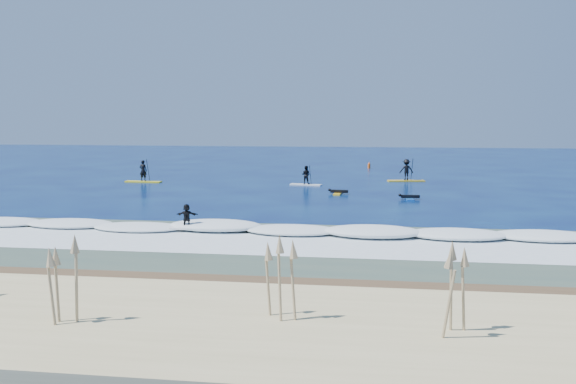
# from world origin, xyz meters

# --- Properties ---
(ground) EXTENTS (160.00, 160.00, 0.00)m
(ground) POSITION_xyz_m (0.00, 0.00, 0.00)
(ground) COLOR #030B42
(ground) RESTS_ON ground
(dune) EXTENTS (90.00, 7.00, 2.00)m
(dune) POSITION_xyz_m (0.00, -27.00, 0.00)
(dune) COLOR tan
(dune) RESTS_ON ground
(wet_sand_strip) EXTENTS (90.00, 5.00, 0.08)m
(wet_sand_strip) POSITION_xyz_m (0.00, -21.50, 0.00)
(wet_sand_strip) COLOR #503B25
(wet_sand_strip) RESTS_ON ground
(shallow_water) EXTENTS (90.00, 13.00, 0.01)m
(shallow_water) POSITION_xyz_m (0.00, -14.00, 0.01)
(shallow_water) COLOR #3C5243
(shallow_water) RESTS_ON ground
(breaking_wave) EXTENTS (40.00, 6.00, 0.30)m
(breaking_wave) POSITION_xyz_m (0.00, -10.00, 0.00)
(breaking_wave) COLOR white
(breaking_wave) RESTS_ON ground
(whitewater) EXTENTS (34.00, 5.00, 0.02)m
(whitewater) POSITION_xyz_m (0.00, -13.00, 0.00)
(whitewater) COLOR silver
(whitewater) RESTS_ON ground
(dune_grass) EXTENTS (40.00, 4.00, 1.70)m
(dune_grass) POSITION_xyz_m (0.00, -27.00, 1.85)
(dune_grass) COLOR tan
(dune_grass) RESTS_ON dune
(sup_paddler_left) EXTENTS (3.26, 0.97, 2.27)m
(sup_paddler_left) POSITION_xyz_m (-15.46, 12.50, 0.71)
(sup_paddler_left) COLOR yellow
(sup_paddler_left) RESTS_ON ground
(sup_paddler_center) EXTENTS (2.78, 1.23, 1.90)m
(sup_paddler_center) POSITION_xyz_m (-0.95, 12.10, 0.71)
(sup_paddler_center) COLOR white
(sup_paddler_center) RESTS_ON ground
(sup_paddler_right) EXTENTS (3.37, 1.40, 2.30)m
(sup_paddler_right) POSITION_xyz_m (7.55, 16.70, 0.90)
(sup_paddler_right) COLOR yellow
(sup_paddler_right) RESTS_ON ground
(prone_paddler_near) EXTENTS (1.52, 1.94, 0.40)m
(prone_paddler_near) POSITION_xyz_m (2.17, 6.37, 0.14)
(prone_paddler_near) COLOR yellow
(prone_paddler_near) RESTS_ON ground
(prone_paddler_far) EXTENTS (1.49, 1.91, 0.39)m
(prone_paddler_far) POSITION_xyz_m (7.31, 4.01, 0.13)
(prone_paddler_far) COLOR #1755AF
(prone_paddler_far) RESTS_ON ground
(wave_surfer) EXTENTS (1.80, 0.58, 1.28)m
(wave_surfer) POSITION_xyz_m (-4.29, -10.61, 0.74)
(wave_surfer) COLOR white
(wave_surfer) RESTS_ON breaking_wave
(marker_buoy) EXTENTS (0.31, 0.31, 0.75)m
(marker_buoy) POSITION_xyz_m (3.95, 30.51, 0.33)
(marker_buoy) COLOR #FA5E16
(marker_buoy) RESTS_ON ground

